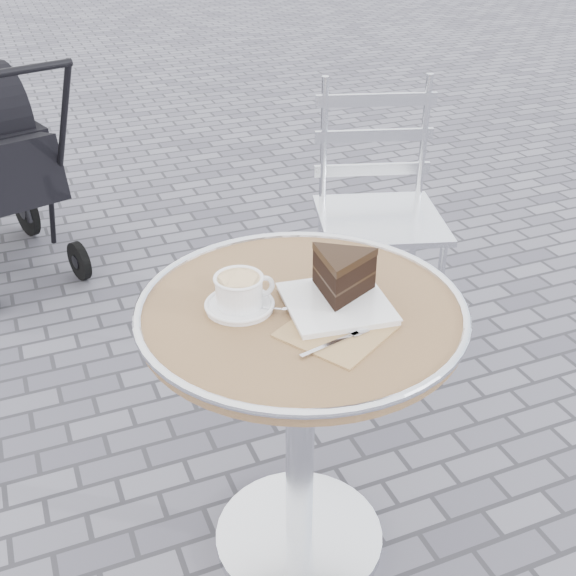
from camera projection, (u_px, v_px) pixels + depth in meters
name	position (u px, v px, depth m)	size (l,w,h in m)	color
ground	(299.00, 539.00, 1.92)	(80.00, 80.00, 0.00)	slate
cafe_table	(301.00, 368.00, 1.63)	(0.72, 0.72, 0.74)	silver
cappuccino_set	(240.00, 294.00, 1.53)	(0.16, 0.15, 0.07)	white
cake_plate_set	(341.00, 281.00, 1.54)	(0.29, 0.33, 0.11)	#A57E5A
bistro_chair	(376.00, 183.00, 2.55)	(0.53, 0.53, 0.94)	silver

